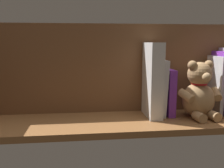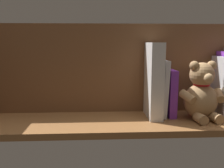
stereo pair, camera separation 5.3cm
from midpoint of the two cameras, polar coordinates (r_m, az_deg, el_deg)
The scene contains 7 objects.
ground_plane at distance 90.02cm, azimuth 1.72°, elevation -8.79°, with size 106.17×26.36×2.20cm, color brown.
shelf_back_panel at distance 96.90cm, azimuth 1.24°, elevation 3.53°, with size 106.17×1.50×34.15cm, color brown.
book_2 at distance 102.17cm, azimuth 24.63°, elevation -0.46°, with size 1.41×11.75×22.04cm, color silver.
teddy_bear at distance 94.89cm, azimuth 21.39°, elevation -2.09°, with size 16.78×14.31×20.83cm.
book_3 at distance 95.94cm, azimuth 14.68°, elevation -1.94°, with size 2.68×10.84×17.26cm, color purple.
book_4 at distance 94.67cm, azimuth 13.12°, elevation -0.95°, with size 1.62×11.11×20.78cm, color silver.
dictionary_thick_white at distance 91.85cm, azimuth 11.16°, elevation 0.82°, with size 4.61×13.66×27.14cm, color silver.
Camera 2 is at (4.53, 85.40, 27.13)cm, focal length 39.95 mm.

